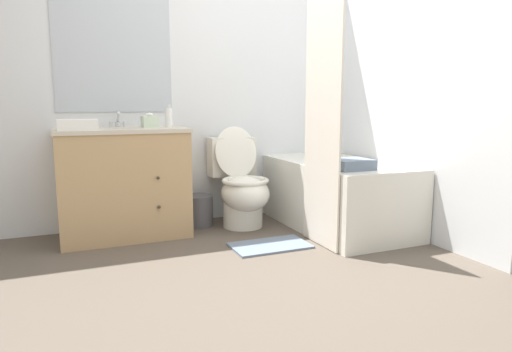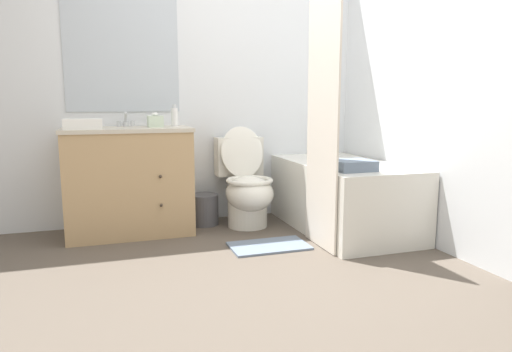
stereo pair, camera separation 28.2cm
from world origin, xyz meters
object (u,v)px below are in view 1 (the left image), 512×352
Objects in this scene: hand_towel_folded at (77,125)px; vanity_cabinet at (124,182)px; bathtub at (337,194)px; bath_mat at (270,246)px; toilet at (241,187)px; tissue_box at (150,121)px; sink_faucet at (118,123)px; wastebasket at (198,211)px; bath_towel_folded at (351,164)px; soap_dispenser at (169,117)px.

vanity_cabinet is at bearing 26.75° from hand_towel_folded.
hand_towel_folded is at bearing 172.43° from bathtub.
bathtub is 2.46× the size of bath_mat.
tissue_box reaches higher than toilet.
wastebasket is at bearing -11.23° from sink_faucet.
bath_towel_folded is (1.30, -0.88, -0.30)m from tissue_box.
bath_towel_folded is at bearing -29.21° from vanity_cabinet.
vanity_cabinet is 6.58× the size of tissue_box.
sink_faucet is 0.54× the size of wastebasket.
wastebasket is 1.78× the size of tissue_box.
tissue_box is (-0.39, -0.04, 0.77)m from wastebasket.
hand_towel_folded is (-2.01, 0.27, 0.61)m from bathtub.
soap_dispenser reaches higher than sink_faucet.
vanity_cabinet is 1.76m from bath_towel_folded.
sink_faucet is 0.47m from hand_towel_folded.
toilet is 0.61× the size of bathtub.
hand_towel_folded is at bearing 159.34° from bath_towel_folded.
bath_mat is at bearing -91.84° from toilet.
wastebasket is 0.86m from tissue_box.
hand_towel_folded is (-0.32, -0.16, 0.46)m from vanity_cabinet.
vanity_cabinet is 0.63m from soap_dispenser.
tissue_box reaches higher than bathtub.
tissue_box is at bearing 134.22° from bath_mat.
vanity_cabinet is 6.91× the size of sink_faucet.
bath_towel_folded is (1.84, -0.70, -0.29)m from hand_towel_folded.
soap_dispenser is 0.32× the size of bath_mat.
bathtub is 9.36× the size of tissue_box.
sink_faucet is at bearing 90.00° from vanity_cabinet.
sink_faucet is 0.17× the size of toilet.
soap_dispenser is (0.39, 0.07, 0.50)m from vanity_cabinet.
toilet is at bearing -15.41° from sink_faucet.
sink_faucet reaches higher than bath_towel_folded.
toilet reaches higher than bath_mat.
tissue_box is (-1.47, 0.45, 0.62)m from bathtub.
hand_towel_folded is at bearing -153.25° from vanity_cabinet.
vanity_cabinet is 0.58m from hand_towel_folded.
hand_towel_folded is 0.47× the size of bath_mat.
bath_mat is at bearing -43.69° from sink_faucet.
tissue_box reaches higher than bath_towel_folded.
bath_mat is (-0.02, -0.63, -0.33)m from toilet.
sink_faucet is at bearing 144.04° from tissue_box.
bathtub is at bearing 69.32° from bath_towel_folded.
tissue_box reaches higher than vanity_cabinet.
bath_towel_folded is at bearing -14.03° from bath_mat.
bath_towel_folded is 0.85m from bath_mat.
toilet is at bearing 88.16° from bath_mat.
tissue_box is 0.26× the size of bath_mat.
vanity_cabinet is 1.75m from bathtub.
tissue_box reaches higher than bath_mat.
soap_dispenser is (0.39, -0.12, 0.05)m from sink_faucet.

